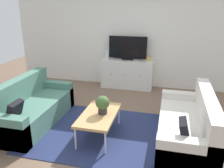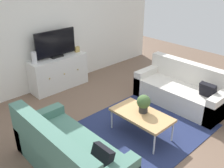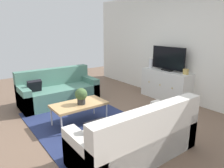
{
  "view_description": "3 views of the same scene",
  "coord_description": "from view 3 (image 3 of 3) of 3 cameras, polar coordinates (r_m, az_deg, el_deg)",
  "views": [
    {
      "loc": [
        1.02,
        -3.59,
        2.16
      ],
      "look_at": [
        0.0,
        0.5,
        0.69
      ],
      "focal_mm": 37.52,
      "sensor_mm": 36.0,
      "label": 1
    },
    {
      "loc": [
        -2.83,
        -2.5,
        2.67
      ],
      "look_at": [
        0.0,
        0.5,
        0.69
      ],
      "focal_mm": 40.62,
      "sensor_mm": 36.0,
      "label": 2
    },
    {
      "loc": [
        3.29,
        -1.94,
        1.79
      ],
      "look_at": [
        0.0,
        0.5,
        0.69
      ],
      "focal_mm": 33.08,
      "sensor_mm": 36.0,
      "label": 3
    }
  ],
  "objects": [
    {
      "name": "ground_plane",
      "position": [
        4.22,
        -5.58,
        -10.14
      ],
      "size": [
        10.0,
        10.0,
        0.0
      ],
      "primitive_type": "plane",
      "color": "brown"
    },
    {
      "name": "wall_back",
      "position": [
        5.59,
        17.36,
        9.84
      ],
      "size": [
        6.4,
        0.12,
        2.7
      ],
      "primitive_type": "cube",
      "color": "silver",
      "rests_on": "ground_plane"
    },
    {
      "name": "area_rug",
      "position": [
        4.15,
        -7.38,
        -10.56
      ],
      "size": [
        2.5,
        1.9,
        0.01
      ],
      "primitive_type": "cube",
      "color": "navy",
      "rests_on": "ground_plane"
    },
    {
      "name": "couch_left_side",
      "position": [
        5.29,
        -14.73,
        -2.06
      ],
      "size": [
        0.81,
        1.85,
        0.84
      ],
      "color": "#4C7A6B",
      "rests_on": "ground_plane"
    },
    {
      "name": "couch_right_side",
      "position": [
        3.02,
        7.25,
        -15.12
      ],
      "size": [
        0.81,
        1.85,
        0.84
      ],
      "color": "silver",
      "rests_on": "ground_plane"
    },
    {
      "name": "coffee_table",
      "position": [
        3.99,
        -9.06,
        -5.75
      ],
      "size": [
        0.56,
        1.02,
        0.42
      ],
      "color": "tan",
      "rests_on": "ground_plane"
    },
    {
      "name": "potted_plant",
      "position": [
        3.88,
        -8.52,
        -3.12
      ],
      "size": [
        0.23,
        0.23,
        0.31
      ],
      "color": "#2D2D2D",
      "rests_on": "coffee_table"
    },
    {
      "name": "tv_console",
      "position": [
        5.55,
        14.62,
        -0.24
      ],
      "size": [
        1.34,
        0.47,
        0.75
      ],
      "color": "silver",
      "rests_on": "ground_plane"
    },
    {
      "name": "flat_screen_tv",
      "position": [
        5.43,
        15.23,
        6.72
      ],
      "size": [
        0.98,
        0.16,
        0.61
      ],
      "color": "black",
      "rests_on": "tv_console"
    },
    {
      "name": "glass_vase",
      "position": [
        5.79,
        10.71,
        5.67
      ],
      "size": [
        0.11,
        0.11,
        0.24
      ],
      "primitive_type": "cylinder",
      "color": "silver",
      "rests_on": "tv_console"
    },
    {
      "name": "mantel_clock",
      "position": [
        5.14,
        19.71,
        3.21
      ],
      "size": [
        0.11,
        0.07,
        0.13
      ],
      "primitive_type": "cube",
      "color": "tan",
      "rests_on": "tv_console"
    }
  ]
}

